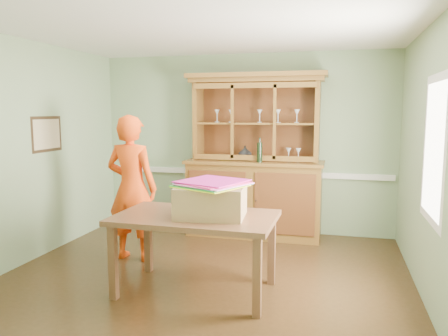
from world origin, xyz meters
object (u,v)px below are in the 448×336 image
(dining_table, at_px, (195,224))
(person, at_px, (132,188))
(cardboard_box, at_px, (211,201))
(china_hutch, at_px, (255,180))

(dining_table, xyz_separation_m, person, (-1.08, 0.76, 0.19))
(dining_table, relative_size, person, 0.90)
(dining_table, height_order, cardboard_box, cardboard_box)
(dining_table, bearing_deg, person, 145.71)
(dining_table, distance_m, cardboard_box, 0.30)
(dining_table, xyz_separation_m, cardboard_box, (0.17, -0.02, 0.25))
(china_hutch, xyz_separation_m, person, (-1.27, -1.44, 0.07))
(china_hutch, relative_size, dining_table, 1.47)
(cardboard_box, bearing_deg, person, 148.10)
(cardboard_box, relative_size, person, 0.37)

